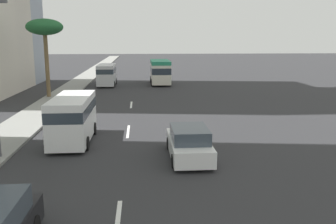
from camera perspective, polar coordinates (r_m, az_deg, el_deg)
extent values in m
plane|color=#2D2D30|center=(36.84, -5.57, 2.46)|extent=(198.00, 198.00, 0.00)
cube|color=gray|center=(37.63, -16.31, 2.36)|extent=(162.00, 2.93, 0.15)
cube|color=silver|center=(12.14, -7.84, -16.71)|extent=(3.20, 0.16, 0.01)
cube|color=silver|center=(22.99, -6.20, -3.00)|extent=(3.20, 0.16, 0.01)
cube|color=silver|center=(32.07, -5.72, 1.13)|extent=(3.20, 0.16, 0.01)
cube|color=silver|center=(46.14, -1.22, 6.04)|extent=(6.11, 2.28, 2.30)
cube|color=#268C66|center=(46.03, -1.22, 7.74)|extent=(6.11, 2.28, 0.44)
cube|color=#28333D|center=(46.10, -1.22, 6.59)|extent=(6.12, 2.28, 0.77)
cylinder|color=black|center=(47.95, -2.63, 5.09)|extent=(0.84, 0.26, 0.84)
cylinder|color=black|center=(48.07, -0.04, 5.11)|extent=(0.84, 0.26, 0.84)
cylinder|color=black|center=(44.43, -2.48, 4.58)|extent=(0.84, 0.26, 0.84)
cylinder|color=black|center=(44.56, 0.31, 4.61)|extent=(0.84, 0.26, 0.84)
cube|color=white|center=(20.94, -14.55, -0.88)|extent=(5.31, 1.92, 2.36)
cube|color=#2D3842|center=(20.84, -14.62, 0.51)|extent=(5.32, 1.93, 0.57)
cylinder|color=black|center=(19.51, -12.56, -4.77)|extent=(0.72, 0.24, 0.72)
cylinder|color=black|center=(19.86, -17.80, -4.77)|extent=(0.72, 0.24, 0.72)
cylinder|color=black|center=(22.56, -11.45, -2.52)|extent=(0.72, 0.24, 0.72)
cylinder|color=black|center=(22.86, -16.00, -2.56)|extent=(0.72, 0.24, 0.72)
cube|color=silver|center=(45.28, -9.49, 5.78)|extent=(5.36, 1.98, 2.36)
cube|color=#2D3842|center=(45.23, -9.51, 6.44)|extent=(5.37, 1.98, 0.57)
cylinder|color=black|center=(43.72, -8.39, 4.28)|extent=(0.72, 0.24, 0.72)
cylinder|color=black|center=(43.89, -10.85, 4.23)|extent=(0.72, 0.24, 0.72)
cylinder|color=black|center=(46.91, -8.13, 4.77)|extent=(0.72, 0.24, 0.72)
cylinder|color=black|center=(47.07, -10.42, 4.72)|extent=(0.72, 0.24, 0.72)
cube|color=white|center=(17.85, 3.24, -5.38)|extent=(4.48, 1.83, 0.76)
cube|color=#38424C|center=(17.45, 3.37, -3.41)|extent=(2.46, 1.68, 0.62)
cylinder|color=black|center=(19.15, 0.18, -4.92)|extent=(0.64, 0.22, 0.64)
cylinder|color=black|center=(19.35, 5.17, -4.79)|extent=(0.64, 0.22, 0.64)
cylinder|color=black|center=(16.52, 0.96, -7.62)|extent=(0.64, 0.22, 0.64)
cylinder|color=black|center=(16.75, 6.75, -7.43)|extent=(0.64, 0.22, 0.64)
cylinder|color=brown|center=(37.05, -18.26, 6.94)|extent=(0.38, 0.38, 6.06)
ellipsoid|color=#236033|center=(36.98, -18.61, 12.41)|extent=(3.39, 3.39, 1.53)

